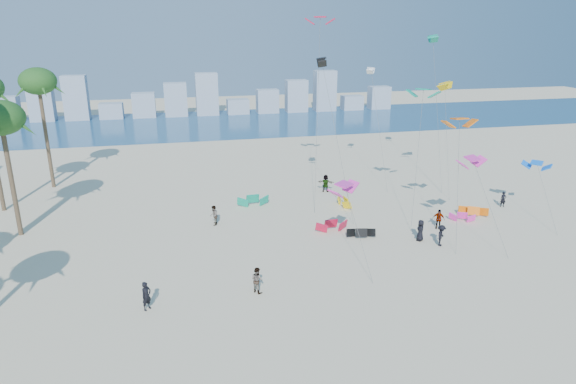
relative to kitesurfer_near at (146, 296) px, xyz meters
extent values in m
plane|color=beige|center=(8.02, -8.03, -0.96)|extent=(220.00, 220.00, 0.00)
plane|color=navy|center=(8.02, 63.97, -0.95)|extent=(220.00, 220.00, 0.00)
imported|color=black|center=(0.00, 0.00, 0.00)|extent=(0.82, 0.81, 1.92)
imported|color=gray|center=(7.19, 0.63, -0.05)|extent=(1.06, 1.11, 1.81)
imported|color=black|center=(21.96, 6.07, -0.04)|extent=(1.03, 1.06, 1.83)
imported|color=gray|center=(24.78, 8.16, -0.06)|extent=(1.11, 0.97, 1.80)
imported|color=black|center=(23.13, 4.72, -0.07)|extent=(1.26, 1.30, 1.78)
imported|color=gray|center=(18.11, 20.51, 0.00)|extent=(1.85, 1.24, 1.91)
imported|color=black|center=(33.90, 11.85, -0.17)|extent=(0.64, 0.50, 1.57)
imported|color=gray|center=(5.41, 13.47, -0.04)|extent=(0.83, 0.99, 1.83)
cylinder|color=#595959|center=(14.82, 1.97, 2.11)|extent=(0.99, 4.04, 6.15)
cylinder|color=#595959|center=(23.24, 10.06, 4.96)|extent=(2.19, 3.95, 11.85)
cylinder|color=#595959|center=(24.48, 5.27, 4.01)|extent=(1.89, 4.55, 9.95)
cylinder|color=#595959|center=(16.74, 12.92, 6.26)|extent=(2.13, 4.36, 14.44)
cylinder|color=#595959|center=(24.50, 21.74, 5.42)|extent=(0.44, 5.50, 12.77)
cylinder|color=#595959|center=(34.65, 7.00, 1.57)|extent=(1.14, 5.20, 5.09)
cylinder|color=#595959|center=(15.97, 16.90, 8.04)|extent=(1.71, 5.01, 18.01)
cylinder|color=#595959|center=(30.13, 17.03, 4.82)|extent=(0.61, 4.22, 11.57)
cylinder|color=#595959|center=(26.34, 3.36, 2.60)|extent=(1.54, 4.01, 7.12)
cylinder|color=#595959|center=(30.50, 20.16, 7.15)|extent=(0.46, 5.82, 16.22)
cylinder|color=brown|center=(-11.10, 14.97, 4.13)|extent=(0.40, 0.40, 10.18)
ellipsoid|color=#1F521D|center=(-11.10, 14.97, 9.22)|extent=(3.80, 3.80, 2.85)
cylinder|color=brown|center=(-11.16, 28.97, 4.88)|extent=(0.40, 0.40, 11.68)
ellipsoid|color=#1F521D|center=(-11.16, 28.97, 10.73)|extent=(3.80, 3.80, 2.85)
cube|color=#9EADBF|center=(-27.78, 73.97, 1.44)|extent=(4.40, 3.00, 4.80)
cube|color=#9EADBF|center=(-21.58, 73.97, 2.34)|extent=(4.40, 3.00, 6.60)
cube|color=#9EADBF|center=(-15.38, 73.97, 3.24)|extent=(4.40, 3.00, 8.40)
cube|color=#9EADBF|center=(-9.18, 73.97, 0.54)|extent=(4.40, 3.00, 3.00)
cube|color=#9EADBF|center=(-2.98, 73.97, 1.44)|extent=(4.40, 3.00, 4.80)
cube|color=#9EADBF|center=(3.22, 73.97, 2.34)|extent=(4.40, 3.00, 6.60)
cube|color=#9EADBF|center=(9.42, 73.97, 3.24)|extent=(4.40, 3.00, 8.40)
cube|color=#9EADBF|center=(15.62, 73.97, 0.54)|extent=(4.40, 3.00, 3.00)
cube|color=#9EADBF|center=(21.82, 73.97, 1.44)|extent=(4.40, 3.00, 4.80)
cube|color=#9EADBF|center=(28.02, 73.97, 2.34)|extent=(4.40, 3.00, 6.60)
cube|color=#9EADBF|center=(34.22, 73.97, 3.24)|extent=(4.40, 3.00, 8.40)
cube|color=#9EADBF|center=(40.42, 73.97, 0.54)|extent=(4.40, 3.00, 3.00)
cube|color=#9EADBF|center=(46.62, 73.97, 1.44)|extent=(4.40, 3.00, 4.80)
camera|label=1|loc=(2.42, -29.35, 16.17)|focal=31.36mm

